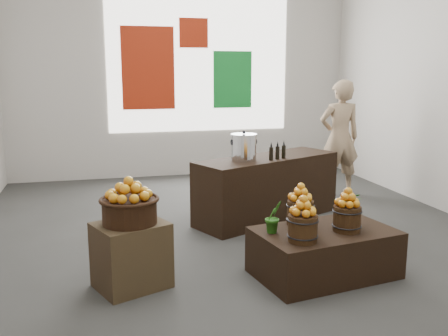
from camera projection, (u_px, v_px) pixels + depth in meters
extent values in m
plane|color=#323330|center=(235.00, 236.00, 5.75)|extent=(7.00, 7.00, 0.00)
cube|color=#B5B0A7|center=(182.00, 62.00, 8.69)|extent=(6.00, 0.04, 4.00)
cube|color=white|center=(199.00, 62.00, 8.74)|extent=(3.20, 0.02, 2.40)
cube|color=maroon|center=(148.00, 68.00, 8.54)|extent=(0.90, 0.04, 1.40)
cube|color=#127929|center=(233.00, 80.00, 8.93)|extent=(0.70, 0.04, 1.00)
cube|color=maroon|center=(194.00, 33.00, 8.61)|extent=(0.50, 0.04, 0.50)
cube|color=#483A21|center=(131.00, 255.00, 4.35)|extent=(0.72, 0.66, 0.58)
cylinder|color=black|center=(130.00, 211.00, 4.27)|extent=(0.47, 0.47, 0.21)
cube|color=black|center=(324.00, 252.00, 4.62)|extent=(1.37, 0.97, 0.44)
cylinder|color=#36230E|center=(303.00, 228.00, 4.26)|extent=(0.25, 0.25, 0.23)
cylinder|color=#36230E|center=(347.00, 219.00, 4.53)|extent=(0.25, 0.25, 0.23)
cylinder|color=#36230E|center=(300.00, 213.00, 4.71)|extent=(0.25, 0.25, 0.23)
imported|color=#215B13|center=(347.00, 206.00, 4.84)|extent=(0.33, 0.31, 0.29)
imported|color=#215B13|center=(274.00, 217.00, 4.48)|extent=(0.20, 0.18, 0.29)
cube|color=black|center=(267.00, 188.00, 6.34)|extent=(2.04, 1.39, 0.80)
cylinder|color=silver|center=(244.00, 148.00, 5.99)|extent=(0.30, 0.30, 0.30)
imported|color=#987C5D|center=(339.00, 138.00, 7.54)|extent=(0.66, 0.46, 1.73)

